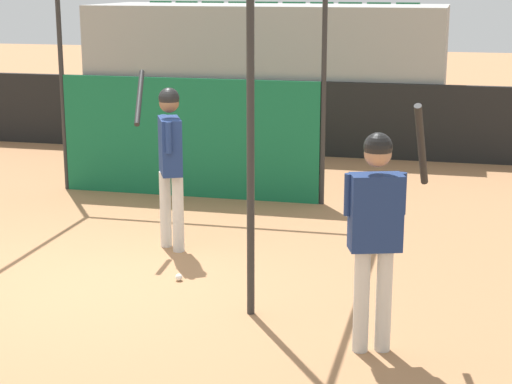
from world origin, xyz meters
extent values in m
plane|color=#A8754C|center=(0.00, 0.00, 0.00)|extent=(60.00, 60.00, 0.00)
cube|color=black|center=(0.00, 6.87, 0.65)|extent=(24.00, 0.12, 1.30)
cube|color=#9E9E99|center=(0.00, 8.13, 1.27)|extent=(6.50, 2.40, 2.55)
cube|color=#195B33|center=(-2.48, 7.33, 1.35)|extent=(0.45, 0.40, 0.10)
cube|color=#195B33|center=(-2.48, 7.51, 1.58)|extent=(0.45, 0.06, 0.40)
cube|color=#195B33|center=(-1.92, 7.33, 1.35)|extent=(0.45, 0.40, 0.10)
cube|color=#195B33|center=(-1.92, 7.51, 1.58)|extent=(0.45, 0.06, 0.40)
cube|color=#195B33|center=(-1.38, 7.33, 1.35)|extent=(0.45, 0.40, 0.10)
cube|color=#195B33|center=(-1.38, 7.51, 1.58)|extent=(0.45, 0.06, 0.40)
cube|color=#195B33|center=(-0.82, 7.33, 1.35)|extent=(0.45, 0.40, 0.10)
cube|color=#195B33|center=(-0.82, 7.51, 1.58)|extent=(0.45, 0.06, 0.40)
cube|color=#195B33|center=(-0.27, 7.33, 1.35)|extent=(0.45, 0.40, 0.10)
cube|color=#195B33|center=(-0.27, 7.51, 1.58)|extent=(0.45, 0.06, 0.40)
cube|color=#195B33|center=(0.27, 7.33, 1.35)|extent=(0.45, 0.40, 0.10)
cube|color=#195B33|center=(0.27, 7.51, 1.58)|extent=(0.45, 0.06, 0.40)
cube|color=#195B33|center=(0.83, 7.33, 1.35)|extent=(0.45, 0.40, 0.10)
cube|color=#195B33|center=(0.83, 7.51, 1.58)|extent=(0.45, 0.06, 0.40)
cube|color=#195B33|center=(1.38, 7.33, 1.35)|extent=(0.45, 0.40, 0.10)
cube|color=#195B33|center=(1.38, 7.51, 1.58)|extent=(0.45, 0.06, 0.40)
cube|color=#195B33|center=(1.93, 7.33, 1.35)|extent=(0.45, 0.40, 0.10)
cube|color=#195B33|center=(1.93, 7.51, 1.58)|extent=(0.45, 0.06, 0.40)
cube|color=#195B33|center=(2.48, 7.33, 1.35)|extent=(0.45, 0.40, 0.10)
cube|color=#195B33|center=(2.48, 7.51, 1.58)|extent=(0.45, 0.06, 0.40)
cube|color=#195B33|center=(-2.48, 8.13, 1.75)|extent=(0.45, 0.40, 0.10)
cube|color=#195B33|center=(-2.48, 8.31, 1.98)|extent=(0.45, 0.06, 0.40)
cube|color=#195B33|center=(-1.92, 8.13, 1.75)|extent=(0.45, 0.40, 0.10)
cube|color=#195B33|center=(-1.92, 8.31, 1.98)|extent=(0.45, 0.06, 0.40)
cube|color=#195B33|center=(-1.38, 8.13, 1.75)|extent=(0.45, 0.40, 0.10)
cube|color=#195B33|center=(-1.38, 8.31, 1.98)|extent=(0.45, 0.06, 0.40)
cube|color=#195B33|center=(-0.82, 8.13, 1.75)|extent=(0.45, 0.40, 0.10)
cube|color=#195B33|center=(-0.82, 8.31, 1.98)|extent=(0.45, 0.06, 0.40)
cube|color=#195B33|center=(-0.27, 8.13, 1.75)|extent=(0.45, 0.40, 0.10)
cube|color=#195B33|center=(-0.27, 8.31, 1.98)|extent=(0.45, 0.06, 0.40)
cube|color=#195B33|center=(0.27, 8.13, 1.75)|extent=(0.45, 0.40, 0.10)
cube|color=#195B33|center=(0.27, 8.31, 1.98)|extent=(0.45, 0.06, 0.40)
cube|color=#195B33|center=(0.83, 8.13, 1.75)|extent=(0.45, 0.40, 0.10)
cube|color=#195B33|center=(0.83, 8.31, 1.98)|extent=(0.45, 0.06, 0.40)
cube|color=#195B33|center=(1.38, 8.13, 1.75)|extent=(0.45, 0.40, 0.10)
cube|color=#195B33|center=(1.38, 8.31, 1.98)|extent=(0.45, 0.06, 0.40)
cube|color=#195B33|center=(1.93, 8.13, 1.75)|extent=(0.45, 0.40, 0.10)
cube|color=#195B33|center=(1.93, 8.31, 1.98)|extent=(0.45, 0.06, 0.40)
cube|color=#195B33|center=(2.48, 8.13, 1.75)|extent=(0.45, 0.40, 0.10)
cube|color=#195B33|center=(2.48, 8.31, 1.98)|extent=(0.45, 0.06, 0.40)
cube|color=#195B33|center=(-2.48, 8.93, 2.15)|extent=(0.45, 0.40, 0.10)
cube|color=#195B33|center=(-2.48, 9.11, 2.38)|extent=(0.45, 0.06, 0.40)
cube|color=#195B33|center=(-1.92, 8.93, 2.15)|extent=(0.45, 0.40, 0.10)
cube|color=#195B33|center=(-1.92, 9.11, 2.38)|extent=(0.45, 0.06, 0.40)
cube|color=#195B33|center=(-1.38, 8.93, 2.15)|extent=(0.45, 0.40, 0.10)
cube|color=#195B33|center=(-1.38, 9.11, 2.38)|extent=(0.45, 0.06, 0.40)
cube|color=#195B33|center=(-0.82, 8.93, 2.15)|extent=(0.45, 0.40, 0.10)
cube|color=#195B33|center=(-0.82, 9.11, 2.38)|extent=(0.45, 0.06, 0.40)
cube|color=#195B33|center=(-0.27, 8.93, 2.15)|extent=(0.45, 0.40, 0.10)
cube|color=#195B33|center=(-0.27, 9.11, 2.38)|extent=(0.45, 0.06, 0.40)
cube|color=#195B33|center=(0.27, 8.93, 2.15)|extent=(0.45, 0.40, 0.10)
cube|color=#195B33|center=(0.27, 9.11, 2.38)|extent=(0.45, 0.06, 0.40)
cube|color=#195B33|center=(0.83, 8.93, 2.15)|extent=(0.45, 0.40, 0.10)
cube|color=#195B33|center=(0.83, 9.11, 2.38)|extent=(0.45, 0.06, 0.40)
cube|color=#195B33|center=(1.38, 8.93, 2.15)|extent=(0.45, 0.40, 0.10)
cube|color=#195B33|center=(1.38, 9.11, 2.38)|extent=(0.45, 0.06, 0.40)
cube|color=#195B33|center=(1.93, 8.93, 2.15)|extent=(0.45, 0.40, 0.10)
cube|color=#195B33|center=(1.93, 9.11, 2.38)|extent=(0.45, 0.06, 0.40)
cube|color=#195B33|center=(2.48, 8.93, 2.15)|extent=(0.45, 0.40, 0.10)
cube|color=#195B33|center=(2.48, 9.11, 2.38)|extent=(0.45, 0.06, 0.40)
cylinder|color=#282828|center=(1.75, -0.48, 1.56)|extent=(0.07, 0.07, 3.12)
cylinder|color=#282828|center=(-2.03, 3.60, 1.56)|extent=(0.07, 0.07, 3.12)
cylinder|color=#282828|center=(1.75, 3.60, 1.56)|extent=(0.07, 0.07, 3.12)
cube|color=#14663D|center=(-0.14, 3.58, 0.84)|extent=(3.71, 0.03, 1.68)
cylinder|color=silver|center=(0.51, 1.14, 0.44)|extent=(0.17, 0.17, 0.88)
cylinder|color=silver|center=(0.31, 1.28, 0.44)|extent=(0.17, 0.17, 0.88)
cube|color=navy|center=(0.41, 1.21, 1.20)|extent=(0.40, 0.53, 0.63)
sphere|color=brown|center=(0.41, 1.21, 1.68)|extent=(0.22, 0.22, 0.22)
sphere|color=black|center=(0.41, 1.21, 1.73)|extent=(0.23, 0.23, 0.23)
cylinder|color=navy|center=(0.48, 0.96, 1.34)|extent=(0.09, 0.09, 0.34)
cylinder|color=navy|center=(0.27, 1.42, 1.34)|extent=(0.09, 0.09, 0.34)
cylinder|color=black|center=(0.02, 1.33, 1.71)|extent=(0.25, 0.74, 0.55)
sphere|color=black|center=(0.37, 1.43, 1.46)|extent=(0.08, 0.08, 0.08)
cylinder|color=silver|center=(2.83, -1.07, 0.44)|extent=(0.16, 0.16, 0.88)
cylinder|color=silver|center=(3.01, -1.01, 0.44)|extent=(0.16, 0.16, 0.88)
cube|color=navy|center=(2.92, -1.04, 1.19)|extent=(0.46, 0.34, 0.62)
sphere|color=#A37556|center=(2.92, -1.04, 1.67)|extent=(0.22, 0.22, 0.22)
sphere|color=black|center=(2.92, -1.04, 1.72)|extent=(0.23, 0.23, 0.23)
cylinder|color=navy|center=(2.70, -1.07, 1.33)|extent=(0.09, 0.09, 0.34)
cylinder|color=navy|center=(3.11, -0.93, 1.33)|extent=(0.09, 0.09, 0.34)
cylinder|color=black|center=(3.25, -0.94, 1.73)|extent=(0.13, 0.54, 0.73)
sphere|color=black|center=(3.01, -0.91, 1.38)|extent=(0.08, 0.08, 0.08)
sphere|color=white|center=(0.82, 0.20, 0.04)|extent=(0.07, 0.07, 0.07)
camera|label=1|loc=(3.51, -7.66, 3.00)|focal=60.00mm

